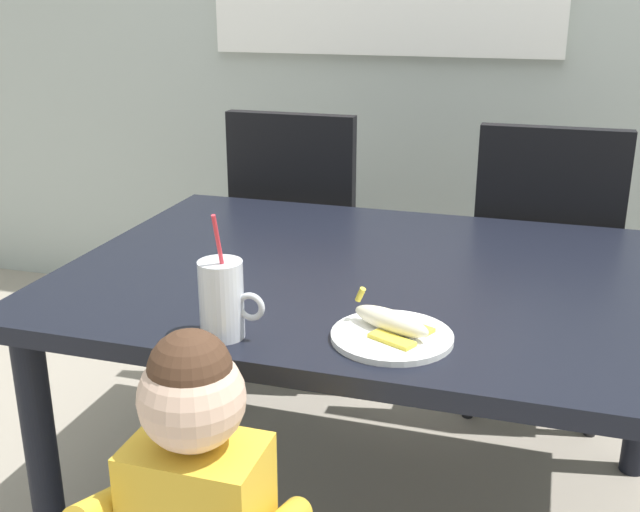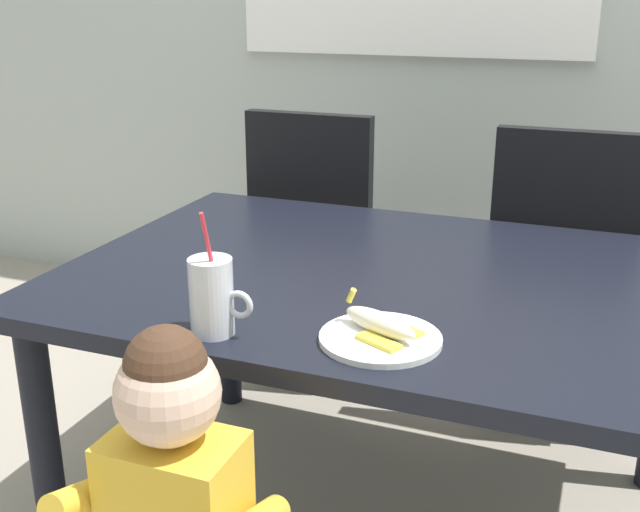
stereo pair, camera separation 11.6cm
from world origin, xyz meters
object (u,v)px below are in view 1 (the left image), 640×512
dining_table (383,303)px  peeled_banana (392,322)px  milk_cup (222,304)px  snack_plate (392,337)px  toddler_standing (198,507)px  dining_chair_left (303,231)px  dining_chair_right (544,256)px

dining_table → peeled_banana: (0.09, -0.35, 0.11)m
milk_cup → snack_plate: milk_cup is taller
dining_table → toddler_standing: bearing=-101.9°
dining_table → dining_chair_left: dining_chair_left is taller
milk_cup → peeled_banana: 0.32m
snack_plate → milk_cup: bearing=-165.6°
dining_chair_right → toddler_standing: dining_chair_right is taller
dining_chair_right → snack_plate: dining_chair_right is taller
dining_table → milk_cup: (-0.21, -0.44, 0.15)m
toddler_standing → peeled_banana: toddler_standing is taller
toddler_standing → peeled_banana: (0.24, 0.36, 0.21)m
dining_table → dining_chair_left: 0.86m
toddler_standing → milk_cup: size_ratio=3.36×
dining_table → milk_cup: size_ratio=5.91×
toddler_standing → milk_cup: (-0.06, 0.27, 0.24)m
toddler_standing → snack_plate: (0.24, 0.35, 0.18)m
toddler_standing → dining_table: bearing=78.1°
peeled_banana → dining_chair_right: bearing=76.0°
dining_chair_left → toddler_standing: bearing=101.5°
toddler_standing → snack_plate: size_ratio=3.64×
peeled_banana → snack_plate: bearing=-72.1°
dining_chair_left → toddler_standing: 1.47m
dining_chair_left → dining_table: bearing=121.0°
milk_cup → peeled_banana: (0.30, 0.09, -0.04)m
dining_table → toddler_standing: size_ratio=1.76×
dining_chair_left → milk_cup: (0.23, -1.17, 0.23)m
dining_chair_left → peeled_banana: size_ratio=5.57×
snack_plate → toddler_standing: bearing=-125.0°
dining_chair_right → peeled_banana: (-0.26, -1.06, 0.19)m
peeled_banana → dining_table: bearing=104.7°
dining_chair_left → snack_plate: size_ratio=4.17×
dining_chair_left → dining_chair_right: 0.80m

